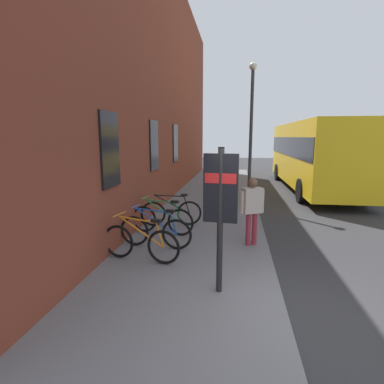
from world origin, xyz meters
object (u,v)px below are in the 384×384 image
(bicycle_far_end, at_px, (156,231))
(bicycle_by_door, at_px, (162,220))
(street_lamp, at_px, (251,122))
(bicycle_end_of_row, at_px, (141,243))
(bicycle_nearest_sign, at_px, (172,212))
(transit_info_sign, at_px, (220,198))
(pedestrian_by_facade, at_px, (252,205))
(city_bus, at_px, (313,152))

(bicycle_far_end, xyz_separation_m, bicycle_by_door, (1.02, 0.09, -0.00))
(bicycle_by_door, relative_size, street_lamp, 0.34)
(bicycle_end_of_row, height_order, bicycle_nearest_sign, same)
(bicycle_by_door, relative_size, transit_info_sign, 0.73)
(bicycle_by_door, height_order, pedestrian_by_facade, pedestrian_by_facade)
(bicycle_end_of_row, distance_m, bicycle_far_end, 0.81)
(pedestrian_by_facade, distance_m, street_lamp, 5.10)
(bicycle_far_end, bearing_deg, bicycle_nearest_sign, 0.22)
(bicycle_by_door, bearing_deg, pedestrian_by_facade, -102.89)
(bicycle_by_door, bearing_deg, bicycle_far_end, -174.79)
(bicycle_far_end, xyz_separation_m, city_bus, (9.55, -5.63, 1.41))
(bicycle_far_end, relative_size, bicycle_by_door, 1.01)
(bicycle_end_of_row, height_order, city_bus, city_bus)
(bicycle_far_end, height_order, transit_info_sign, transit_info_sign)
(bicycle_end_of_row, bearing_deg, bicycle_by_door, -0.26)
(bicycle_nearest_sign, distance_m, city_bus, 9.68)
(bicycle_end_of_row, relative_size, pedestrian_by_facade, 1.08)
(bicycle_by_door, height_order, street_lamp, street_lamp)
(bicycle_end_of_row, bearing_deg, transit_info_sign, -121.47)
(city_bus, relative_size, pedestrian_by_facade, 6.53)
(bicycle_by_door, bearing_deg, bicycle_end_of_row, 179.74)
(bicycle_nearest_sign, xyz_separation_m, street_lamp, (3.33, -2.33, 2.69))
(bicycle_far_end, height_order, bicycle_nearest_sign, same)
(bicycle_end_of_row, distance_m, transit_info_sign, 2.32)
(city_bus, bearing_deg, pedestrian_by_facade, 159.35)
(bicycle_by_door, height_order, transit_info_sign, transit_info_sign)
(bicycle_end_of_row, bearing_deg, bicycle_nearest_sign, -2.06)
(bicycle_end_of_row, height_order, bicycle_by_door, same)
(bicycle_nearest_sign, xyz_separation_m, transit_info_sign, (-3.65, -1.59, 1.21))
(pedestrian_by_facade, bearing_deg, city_bus, -20.65)
(bicycle_nearest_sign, height_order, pedestrian_by_facade, pedestrian_by_facade)
(bicycle_end_of_row, xyz_separation_m, bicycle_nearest_sign, (2.62, -0.09, 0.00))
(pedestrian_by_facade, bearing_deg, street_lamp, -1.41)
(bicycle_nearest_sign, bearing_deg, street_lamp, -35.04)
(bicycle_far_end, xyz_separation_m, transit_info_sign, (-1.84, -1.59, 1.21))
(bicycle_by_door, xyz_separation_m, pedestrian_by_facade, (-0.53, -2.31, 0.60))
(bicycle_far_end, bearing_deg, street_lamp, -24.37)
(street_lamp, bearing_deg, bicycle_by_door, 149.58)
(bicycle_end_of_row, bearing_deg, city_bus, -28.95)
(bicycle_by_door, height_order, bicycle_nearest_sign, same)
(city_bus, bearing_deg, bicycle_far_end, 149.49)
(bicycle_end_of_row, relative_size, street_lamp, 0.34)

